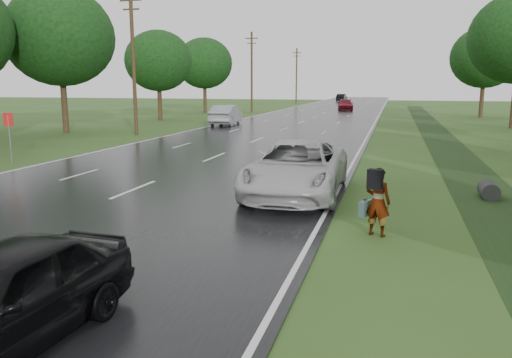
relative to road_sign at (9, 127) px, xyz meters
The scene contains 18 objects.
road 34.12m from the road_sign, 75.56° to the left, with size 14.00×180.00×0.04m, color black.
edge_stripe_east 36.39m from the road_sign, 65.20° to the left, with size 0.12×180.00×0.01m, color silver.
edge_stripe_west 33.08m from the road_sign, 86.96° to the left, with size 0.12×180.00×0.01m, color silver.
center_line 34.11m from the road_sign, 75.56° to the left, with size 0.12×180.00×0.01m, color silver.
drainage_ditch 21.16m from the road_sign, 18.54° to the left, with size 2.20×120.00×0.56m.
road_sign is the anchor object (origin of this frame).
utility_pole_mid 13.50m from the road_sign, 93.08° to the left, with size 1.60×0.26×10.00m.
utility_pole_far 43.15m from the road_sign, 90.93° to the left, with size 1.60×0.26×10.00m.
utility_pole_distant 73.09m from the road_sign, 90.55° to the left, with size 1.60×0.26×10.00m.
tree_east_f 47.94m from the road_sign, 56.98° to the left, with size 7.20×7.20×9.62m.
tree_west_c 15.46m from the road_sign, 116.57° to the left, with size 7.80×7.80×10.43m.
tree_west_d 27.91m from the road_sign, 101.92° to the left, with size 6.60×6.60×8.80m.
tree_west_f 41.72m from the road_sign, 98.74° to the left, with size 7.00×7.00×9.29m.
pedestrian 18.14m from the road_sign, 23.02° to the right, with size 0.81×0.83×1.66m.
white_pickup 14.40m from the road_sign, 13.16° to the right, with size 2.88×6.24×1.73m, color #BABABA.
silver_sedan 22.95m from the road_sign, 83.24° to the left, with size 1.85×5.31×1.75m, color #93949B.
far_car_red 52.29m from the road_sign, 78.49° to the left, with size 2.04×5.02×1.46m, color maroon.
far_car_dark 86.31m from the road_sign, 85.78° to the left, with size 1.63×4.67×1.54m, color black.
Camera 1 is at (8.47, -6.99, 3.59)m, focal length 35.00 mm.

